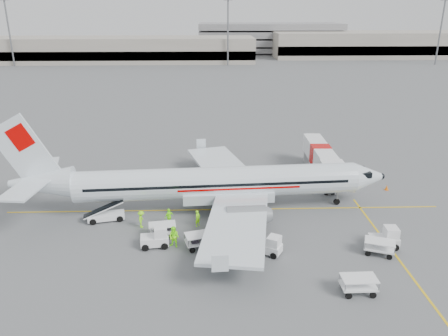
{
  "coord_description": "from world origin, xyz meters",
  "views": [
    {
      "loc": [
        -1.33,
        -40.4,
        19.46
      ],
      "look_at": [
        0.0,
        2.0,
        3.8
      ],
      "focal_mm": 35.0,
      "sensor_mm": 36.0,
      "label": 1
    }
  ],
  "objects_px": {
    "jet_bridge": "(320,161)",
    "tug_mid": "(268,244)",
    "tug_fore": "(384,237)",
    "aircraft": "(218,162)",
    "tug_aft": "(154,237)",
    "belt_loader": "(106,208)"
  },
  "relations": [
    {
      "from": "tug_mid",
      "to": "aircraft",
      "type": "bearing_deg",
      "value": 144.75
    },
    {
      "from": "aircraft",
      "to": "tug_aft",
      "type": "bearing_deg",
      "value": -131.6
    },
    {
      "from": "belt_loader",
      "to": "tug_fore",
      "type": "distance_m",
      "value": 25.67
    },
    {
      "from": "tug_fore",
      "to": "tug_mid",
      "type": "height_order",
      "value": "tug_fore"
    },
    {
      "from": "aircraft",
      "to": "tug_mid",
      "type": "relative_size",
      "value": 17.01
    },
    {
      "from": "belt_loader",
      "to": "tug_aft",
      "type": "distance_m",
      "value": 7.35
    },
    {
      "from": "aircraft",
      "to": "jet_bridge",
      "type": "height_order",
      "value": "aircraft"
    },
    {
      "from": "aircraft",
      "to": "jet_bridge",
      "type": "bearing_deg",
      "value": 31.6
    },
    {
      "from": "jet_bridge",
      "to": "belt_loader",
      "type": "distance_m",
      "value": 25.79
    },
    {
      "from": "aircraft",
      "to": "tug_aft",
      "type": "relative_size",
      "value": 15.49
    },
    {
      "from": "jet_bridge",
      "to": "tug_mid",
      "type": "relative_size",
      "value": 6.87
    },
    {
      "from": "tug_fore",
      "to": "tug_aft",
      "type": "relative_size",
      "value": 1.0
    },
    {
      "from": "belt_loader",
      "to": "tug_mid",
      "type": "height_order",
      "value": "belt_loader"
    },
    {
      "from": "jet_bridge",
      "to": "tug_fore",
      "type": "distance_m",
      "value": 16.8
    },
    {
      "from": "aircraft",
      "to": "tug_aft",
      "type": "xyz_separation_m",
      "value": [
        -5.57,
        -7.15,
        -4.18
      ]
    },
    {
      "from": "tug_aft",
      "to": "tug_fore",
      "type": "bearing_deg",
      "value": -9.05
    },
    {
      "from": "jet_bridge",
      "to": "belt_loader",
      "type": "relative_size",
      "value": 3.24
    },
    {
      "from": "tug_mid",
      "to": "tug_aft",
      "type": "relative_size",
      "value": 0.91
    },
    {
      "from": "jet_bridge",
      "to": "tug_fore",
      "type": "height_order",
      "value": "jet_bridge"
    },
    {
      "from": "jet_bridge",
      "to": "aircraft",
      "type": "bearing_deg",
      "value": -143.53
    },
    {
      "from": "jet_bridge",
      "to": "tug_mid",
      "type": "height_order",
      "value": "jet_bridge"
    },
    {
      "from": "tug_mid",
      "to": "tug_fore",
      "type": "bearing_deg",
      "value": 33.75
    }
  ]
}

